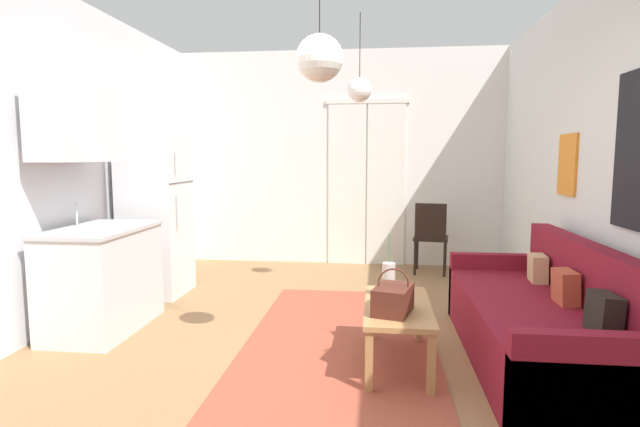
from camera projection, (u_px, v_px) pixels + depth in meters
name	position (u px, v px, depth m)	size (l,w,h in m)	color
ground_plane	(297.00, 382.00, 3.37)	(4.98, 7.82, 0.10)	#996D44
wall_back	(340.00, 160.00, 6.81)	(4.58, 0.13, 2.90)	white
area_rug	(336.00, 361.00, 3.59)	(1.49, 3.70, 0.01)	#9E4733
couch	(545.00, 324.00, 3.54)	(0.87, 2.17, 0.87)	maroon
coffee_table	(398.00, 313.00, 3.51)	(0.46, 1.00, 0.44)	#B27F4C
bamboo_vase	(389.00, 280.00, 3.67)	(0.10, 0.10, 0.48)	beige
handbag	(393.00, 299.00, 3.30)	(0.30, 0.37, 0.30)	#512319
refrigerator	(156.00, 215.00, 5.29)	(0.62, 0.66, 1.70)	white
kitchen_counter	(96.00, 239.00, 4.19)	(0.64, 1.06, 2.09)	silver
accent_chair	(431.00, 234.00, 6.21)	(0.48, 0.46, 0.91)	black
pendant_lamp_near	(320.00, 58.00, 3.11)	(0.30, 0.30, 0.96)	black
pendant_lamp_far	(360.00, 90.00, 4.99)	(0.25, 0.25, 0.88)	black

